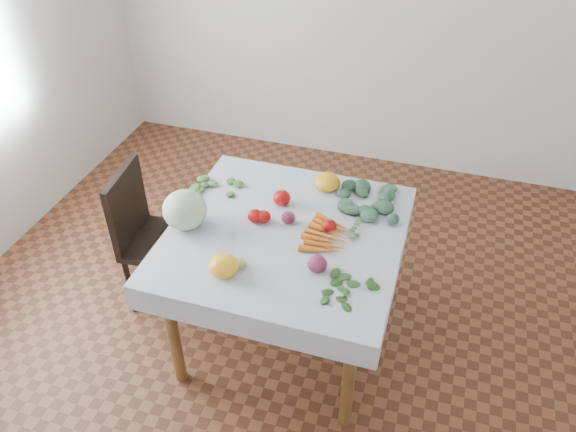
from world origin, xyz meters
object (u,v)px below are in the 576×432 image
Objects in this scene: table at (285,248)px; cabbage at (185,210)px; chair at (148,230)px; heirloom_back at (327,182)px; carrot_bunch at (328,236)px.

cabbage is (-0.48, -0.09, 0.20)m from table.
heirloom_back is at bearing 19.13° from chair.
table is 3.30× the size of carrot_bunch.
heirloom_back is at bearing 105.06° from carrot_bunch.
heirloom_back is at bearing 75.79° from table.
chair is at bearing 174.31° from table.
chair is 4.04× the size of cabbage.
chair is at bearing -160.87° from heirloom_back.
carrot_bunch is at bearing 3.72° from table.
cabbage reaches higher than table.
table is 7.36× the size of heirloom_back.
table is 4.64× the size of cabbage.
cabbage reaches higher than chair.
carrot_bunch is at bearing -74.94° from heirloom_back.
chair is at bearing 153.48° from cabbage.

